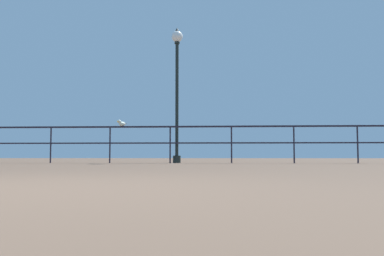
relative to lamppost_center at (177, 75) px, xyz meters
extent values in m
plane|color=brown|center=(-0.17, -9.48, -2.66)|extent=(60.00, 60.00, 0.00)
cube|color=black|center=(-0.17, -0.27, -1.59)|extent=(25.21, 0.05, 0.05)
cube|color=black|center=(-0.17, -0.27, -2.07)|extent=(25.21, 0.04, 0.04)
cylinder|color=black|center=(-3.77, -0.27, -2.12)|extent=(0.04, 0.04, 1.07)
cylinder|color=black|center=(-1.97, -0.27, -2.12)|extent=(0.04, 0.04, 1.07)
cylinder|color=black|center=(-0.17, -0.27, -2.12)|extent=(0.04, 0.04, 1.07)
cylinder|color=black|center=(1.63, -0.27, -2.12)|extent=(0.04, 0.04, 1.07)
cylinder|color=black|center=(3.43, -0.27, -2.12)|extent=(0.04, 0.04, 1.07)
cylinder|color=black|center=(5.23, -0.27, -2.12)|extent=(0.04, 0.04, 1.07)
cylinder|color=black|center=(0.00, 0.00, -2.55)|extent=(0.23, 0.23, 0.22)
cylinder|color=black|center=(0.00, 0.00, -0.73)|extent=(0.10, 0.10, 3.41)
cylinder|color=black|center=(0.00, 0.00, 1.01)|extent=(0.16, 0.16, 0.06)
sphere|color=white|center=(0.00, 0.00, 1.21)|extent=(0.35, 0.35, 0.35)
cone|color=black|center=(0.00, 0.00, 1.43)|extent=(0.12, 0.12, 0.10)
ellipsoid|color=silver|center=(-1.61, -0.27, -1.49)|extent=(0.25, 0.28, 0.13)
ellipsoid|color=gray|center=(-1.61, -0.27, -1.47)|extent=(0.21, 0.24, 0.05)
sphere|color=silver|center=(-1.67, -0.36, -1.43)|extent=(0.11, 0.11, 0.11)
cone|color=gold|center=(-1.71, -0.42, -1.43)|extent=(0.06, 0.07, 0.04)
cube|color=gray|center=(-1.54, -0.15, -1.49)|extent=(0.10, 0.10, 0.02)
camera|label=1|loc=(1.18, -12.04, -2.43)|focal=37.60mm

